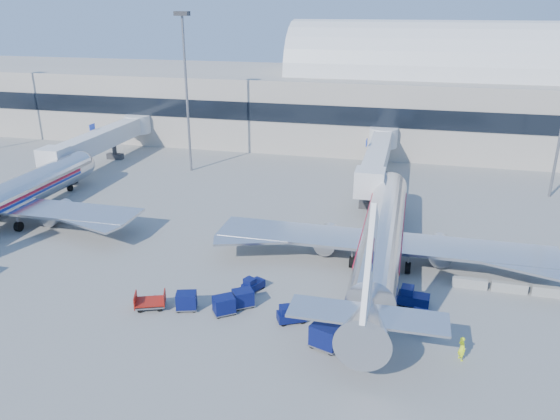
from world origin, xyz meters
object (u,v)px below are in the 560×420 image
(barrier_far, at_px, (550,292))
(cart_train_c, at_px, (187,301))
(ramp_worker, at_px, (462,348))
(jetbridge_near, at_px, (378,155))
(barrier_near, at_px, (470,283))
(cart_train_a, at_px, (243,298))
(tug_right, at_px, (412,297))
(airliner_mid, at_px, (1,201))
(mast_west, at_px, (185,70))
(cart_train_b, at_px, (224,305))
(tug_lead, at_px, (290,315))
(cart_open_red, at_px, (151,303))
(cart_solo_near, at_px, (326,336))
(airliner_main, at_px, (382,238))
(barrier_mid, at_px, (509,287))
(tug_left, at_px, (253,284))
(jetbridge_mid, at_px, (106,138))
(cart_solo_far, at_px, (422,320))

(barrier_far, xyz_separation_m, cart_train_c, (-29.48, -9.42, 0.36))
(barrier_far, xyz_separation_m, ramp_worker, (-7.99, -11.09, 0.47))
(jetbridge_near, distance_m, ramp_worker, 41.02)
(barrier_near, bearing_deg, barrier_far, 0.00)
(ramp_worker, bearing_deg, cart_train_a, 48.85)
(barrier_far, height_order, tug_right, tug_right)
(airliner_mid, height_order, barrier_far, airliner_mid)
(mast_west, bearing_deg, airliner_mid, -115.21)
(barrier_near, relative_size, barrier_far, 1.00)
(mast_west, relative_size, cart_train_b, 10.38)
(tug_lead, distance_m, cart_open_red, 11.70)
(tug_right, xyz_separation_m, cart_open_red, (-20.97, -5.61, -0.29))
(jetbridge_near, bearing_deg, cart_solo_near, -90.75)
(airliner_main, distance_m, barrier_mid, 11.84)
(barrier_far, relative_size, tug_left, 1.30)
(cart_train_a, distance_m, cart_train_b, 1.86)
(tug_left, bearing_deg, barrier_mid, -50.60)
(jetbridge_mid, distance_m, tug_right, 58.00)
(barrier_near, height_order, barrier_mid, same)
(airliner_mid, relative_size, mast_west, 1.65)
(jetbridge_mid, bearing_deg, ramp_worker, -38.03)
(cart_train_b, bearing_deg, cart_open_red, 148.94)
(jetbridge_near, relative_size, cart_train_c, 13.56)
(jetbridge_near, height_order, tug_right, jetbridge_near)
(jetbridge_near, distance_m, tug_right, 33.72)
(tug_right, height_order, ramp_worker, ramp_worker)
(mast_west, relative_size, ramp_worker, 12.29)
(barrier_mid, bearing_deg, barrier_near, 180.00)
(barrier_far, height_order, cart_train_a, cart_train_a)
(tug_left, height_order, cart_solo_far, cart_solo_far)
(barrier_near, xyz_separation_m, barrier_mid, (3.30, 0.00, 0.00))
(barrier_mid, relative_size, cart_open_red, 1.03)
(tug_right, bearing_deg, mast_west, 140.87)
(cart_solo_near, bearing_deg, airliner_main, 98.22)
(tug_right, height_order, cart_train_b, tug_right)
(airliner_mid, distance_m, mast_west, 30.57)
(ramp_worker, bearing_deg, cart_solo_near, 64.58)
(jetbridge_near, height_order, cart_solo_near, jetbridge_near)
(airliner_mid, height_order, cart_open_red, airliner_mid)
(tug_left, distance_m, cart_train_c, 6.13)
(airliner_main, bearing_deg, cart_train_c, -141.28)
(tug_lead, height_order, ramp_worker, ramp_worker)
(airliner_mid, bearing_deg, ramp_worker, -15.63)
(cart_train_b, distance_m, cart_open_red, 6.23)
(airliner_main, bearing_deg, tug_right, -65.45)
(airliner_main, bearing_deg, cart_open_red, -145.20)
(jetbridge_near, relative_size, tug_right, 10.35)
(barrier_near, height_order, cart_solo_far, cart_solo_far)
(tug_lead, distance_m, cart_train_a, 4.53)
(mast_west, bearing_deg, cart_solo_near, -55.88)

